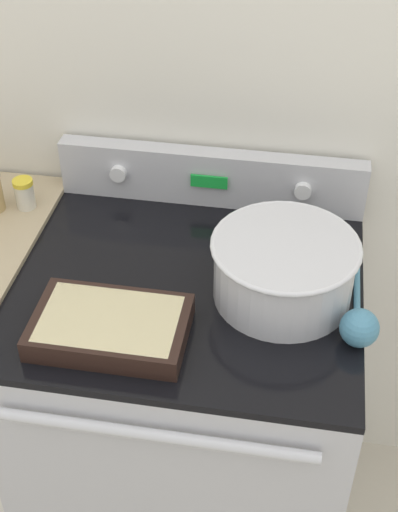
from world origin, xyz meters
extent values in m
cube|color=silver|center=(0.00, 0.71, 1.25)|extent=(8.00, 0.05, 2.50)
cube|color=#BCBCC1|center=(0.00, 0.34, 0.45)|extent=(0.75, 0.67, 0.91)
cube|color=black|center=(0.00, 0.34, 0.91)|extent=(0.75, 0.67, 0.02)
cylinder|color=silver|center=(0.00, -0.02, 0.85)|extent=(0.62, 0.02, 0.02)
cube|color=#BCBCC1|center=(0.00, 0.65, 0.99)|extent=(0.75, 0.05, 0.14)
cylinder|color=white|center=(-0.23, 0.61, 1.00)|extent=(0.04, 0.02, 0.04)
cylinder|color=white|center=(0.23, 0.61, 1.00)|extent=(0.04, 0.02, 0.04)
cube|color=green|center=(0.00, 0.62, 1.00)|extent=(0.09, 0.01, 0.03)
cylinder|color=silver|center=(0.20, 0.33, 0.99)|extent=(0.29, 0.29, 0.14)
torus|color=silver|center=(0.20, 0.33, 1.06)|extent=(0.31, 0.31, 0.01)
cylinder|color=beige|center=(0.20, 0.33, 1.04)|extent=(0.27, 0.27, 0.02)
cube|color=black|center=(-0.12, 0.15, 0.95)|extent=(0.31, 0.20, 0.05)
cube|color=beige|center=(-0.12, 0.15, 0.96)|extent=(0.27, 0.17, 0.03)
cylinder|color=teal|center=(0.36, 0.35, 0.93)|extent=(0.01, 0.27, 0.01)
sphere|color=teal|center=(0.36, 0.21, 0.96)|extent=(0.08, 0.08, 0.08)
cylinder|color=beige|center=(-0.44, 0.53, 0.97)|extent=(0.05, 0.05, 0.07)
cylinder|color=yellow|center=(-0.44, 0.53, 1.01)|extent=(0.05, 0.05, 0.01)
camera|label=1|loc=(0.22, -0.82, 1.95)|focal=50.00mm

